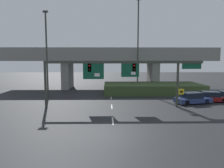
# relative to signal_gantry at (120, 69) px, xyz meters

# --- Properties ---
(ground_plane) EXTENTS (160.00, 160.00, 0.00)m
(ground_plane) POSITION_rel_signal_gantry_xyz_m (-0.92, -9.08, -4.49)
(ground_plane) COLOR black
(lane_markings) EXTENTS (0.14, 20.75, 0.01)m
(lane_markings) POSITION_rel_signal_gantry_xyz_m (-0.92, 3.45, -4.49)
(lane_markings) COLOR silver
(lane_markings) RESTS_ON ground
(signal_gantry) EXTENTS (18.38, 0.44, 5.47)m
(signal_gantry) POSITION_rel_signal_gantry_xyz_m (0.00, 0.00, 0.00)
(signal_gantry) COLOR #383D33
(signal_gantry) RESTS_ON ground
(speed_limit_sign) EXTENTS (0.60, 0.11, 2.41)m
(speed_limit_sign) POSITION_rel_signal_gantry_xyz_m (6.79, -1.39, -2.92)
(speed_limit_sign) COLOR #4C4C4C
(speed_limit_sign) RESTS_ON ground
(highway_light_pole_near) EXTENTS (0.70, 0.36, 15.94)m
(highway_light_pole_near) POSITION_rel_signal_gantry_xyz_m (3.86, 13.26, 3.86)
(highway_light_pole_near) COLOR #383D33
(highway_light_pole_near) RESTS_ON ground
(highway_light_pole_far) EXTENTS (0.70, 0.36, 12.49)m
(highway_light_pole_far) POSITION_rel_signal_gantry_xyz_m (-10.25, 6.81, 2.13)
(highway_light_pole_far) COLOR #383D33
(highway_light_pole_far) RESTS_ON ground
(overpass_bridge) EXTENTS (39.54, 7.35, 7.75)m
(overpass_bridge) POSITION_rel_signal_gantry_xyz_m (-0.92, 17.54, 1.08)
(overpass_bridge) COLOR gray
(overpass_bridge) RESTS_ON ground
(grass_embankment) EXTENTS (16.09, 7.40, 1.56)m
(grass_embankment) POSITION_rel_signal_gantry_xyz_m (6.08, 11.08, -3.71)
(grass_embankment) COLOR #384C28
(grass_embankment) RESTS_ON ground
(parked_sedan_near_right) EXTENTS (4.88, 2.90, 1.45)m
(parked_sedan_near_right) POSITION_rel_signal_gantry_xyz_m (9.44, 2.06, -3.82)
(parked_sedan_near_right) COLOR navy
(parked_sedan_near_right) RESTS_ON ground
(parked_sedan_mid_right) EXTENTS (4.44, 2.48, 1.36)m
(parked_sedan_mid_right) POSITION_rel_signal_gantry_xyz_m (12.45, 3.32, -3.86)
(parked_sedan_mid_right) COLOR maroon
(parked_sedan_mid_right) RESTS_ON ground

